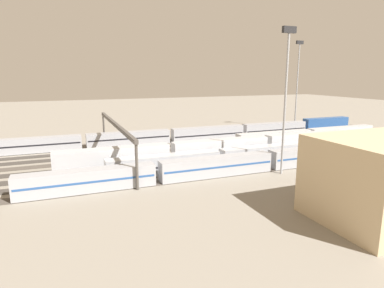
{
  "coord_description": "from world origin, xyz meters",
  "views": [
    {
      "loc": [
        36.65,
        76.2,
        19.42
      ],
      "look_at": [
        6.7,
        0.77,
        2.5
      ],
      "focal_mm": 31.1,
      "sensor_mm": 36.0,
      "label": 1
    }
  ],
  "objects_px": {
    "light_mast_1": "(286,83)",
    "train_on_track_1": "(202,133)",
    "signal_gantry": "(115,127)",
    "train_on_track_4": "(309,136)",
    "train_on_track_6": "(221,150)",
    "train_on_track_8": "(261,161)",
    "train_on_track_7": "(219,159)",
    "light_mast_0": "(298,75)"
  },
  "relations": [
    {
      "from": "train_on_track_8",
      "to": "signal_gantry",
      "type": "bearing_deg",
      "value": -37.46
    },
    {
      "from": "train_on_track_4",
      "to": "signal_gantry",
      "type": "bearing_deg",
      "value": 0.0
    },
    {
      "from": "light_mast_0",
      "to": "light_mast_1",
      "type": "height_order",
      "value": "light_mast_0"
    },
    {
      "from": "train_on_track_8",
      "to": "light_mast_1",
      "type": "height_order",
      "value": "light_mast_1"
    },
    {
      "from": "train_on_track_7",
      "to": "light_mast_1",
      "type": "xyz_separation_m",
      "value": [
        -9.79,
        8.24,
        15.87
      ]
    },
    {
      "from": "train_on_track_6",
      "to": "light_mast_0",
      "type": "bearing_deg",
      "value": -144.95
    },
    {
      "from": "train_on_track_4",
      "to": "train_on_track_8",
      "type": "height_order",
      "value": "train_on_track_8"
    },
    {
      "from": "train_on_track_1",
      "to": "train_on_track_4",
      "type": "distance_m",
      "value": 31.52
    },
    {
      "from": "train_on_track_8",
      "to": "train_on_track_1",
      "type": "bearing_deg",
      "value": -93.02
    },
    {
      "from": "train_on_track_7",
      "to": "light_mast_1",
      "type": "height_order",
      "value": "light_mast_1"
    },
    {
      "from": "train_on_track_1",
      "to": "train_on_track_4",
      "type": "bearing_deg",
      "value": 151.58
    },
    {
      "from": "light_mast_1",
      "to": "signal_gantry",
      "type": "relative_size",
      "value": 0.63
    },
    {
      "from": "train_on_track_4",
      "to": "train_on_track_8",
      "type": "bearing_deg",
      "value": 34.07
    },
    {
      "from": "train_on_track_1",
      "to": "train_on_track_6",
      "type": "bearing_deg",
      "value": 76.59
    },
    {
      "from": "light_mast_0",
      "to": "train_on_track_4",
      "type": "bearing_deg",
      "value": 60.16
    },
    {
      "from": "train_on_track_6",
      "to": "light_mast_0",
      "type": "distance_m",
      "value": 59.57
    },
    {
      "from": "train_on_track_1",
      "to": "train_on_track_8",
      "type": "height_order",
      "value": "same"
    },
    {
      "from": "train_on_track_1",
      "to": "train_on_track_6",
      "type": "distance_m",
      "value": 25.71
    },
    {
      "from": "train_on_track_8",
      "to": "light_mast_0",
      "type": "height_order",
      "value": "light_mast_0"
    },
    {
      "from": "train_on_track_6",
      "to": "signal_gantry",
      "type": "height_order",
      "value": "signal_gantry"
    },
    {
      "from": "train_on_track_4",
      "to": "light_mast_1",
      "type": "bearing_deg",
      "value": 40.98
    },
    {
      "from": "train_on_track_4",
      "to": "light_mast_1",
      "type": "height_order",
      "value": "light_mast_1"
    },
    {
      "from": "train_on_track_6",
      "to": "train_on_track_8",
      "type": "height_order",
      "value": "train_on_track_6"
    },
    {
      "from": "train_on_track_6",
      "to": "light_mast_0",
      "type": "relative_size",
      "value": 2.29
    },
    {
      "from": "train_on_track_7",
      "to": "train_on_track_4",
      "type": "bearing_deg",
      "value": -157.68
    },
    {
      "from": "light_mast_0",
      "to": "light_mast_1",
      "type": "bearing_deg",
      "value": 49.13
    },
    {
      "from": "signal_gantry",
      "to": "train_on_track_8",
      "type": "bearing_deg",
      "value": 142.54
    },
    {
      "from": "train_on_track_6",
      "to": "train_on_track_8",
      "type": "xyz_separation_m",
      "value": [
        -4.11,
        10.0,
        -0.53
      ]
    },
    {
      "from": "train_on_track_4",
      "to": "signal_gantry",
      "type": "distance_m",
      "value": 55.98
    },
    {
      "from": "train_on_track_4",
      "to": "train_on_track_7",
      "type": "bearing_deg",
      "value": 22.32
    },
    {
      "from": "train_on_track_7",
      "to": "signal_gantry",
      "type": "distance_m",
      "value": 25.0
    },
    {
      "from": "train_on_track_4",
      "to": "light_mast_1",
      "type": "xyz_separation_m",
      "value": [
        26.75,
        23.24,
        15.84
      ]
    },
    {
      "from": "train_on_track_4",
      "to": "light_mast_0",
      "type": "bearing_deg",
      "value": -119.84
    },
    {
      "from": "signal_gantry",
      "to": "train_on_track_4",
      "type": "bearing_deg",
      "value": 180.0
    },
    {
      "from": "train_on_track_6",
      "to": "light_mast_1",
      "type": "relative_size",
      "value": 2.53
    },
    {
      "from": "light_mast_1",
      "to": "train_on_track_1",
      "type": "bearing_deg",
      "value": -88.55
    },
    {
      "from": "train_on_track_4",
      "to": "train_on_track_7",
      "type": "xyz_separation_m",
      "value": [
        36.54,
        15.0,
        -0.03
      ]
    },
    {
      "from": "light_mast_0",
      "to": "train_on_track_1",
      "type": "bearing_deg",
      "value": 10.83
    },
    {
      "from": "train_on_track_1",
      "to": "signal_gantry",
      "type": "relative_size",
      "value": 2.55
    },
    {
      "from": "train_on_track_7",
      "to": "train_on_track_8",
      "type": "xyz_separation_m",
      "value": [
        -6.97,
        5.0,
        0.1
      ]
    },
    {
      "from": "train_on_track_1",
      "to": "train_on_track_6",
      "type": "xyz_separation_m",
      "value": [
        5.96,
        25.0,
        0.56
      ]
    },
    {
      "from": "train_on_track_7",
      "to": "train_on_track_6",
      "type": "relative_size",
      "value": 0.66
    }
  ]
}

